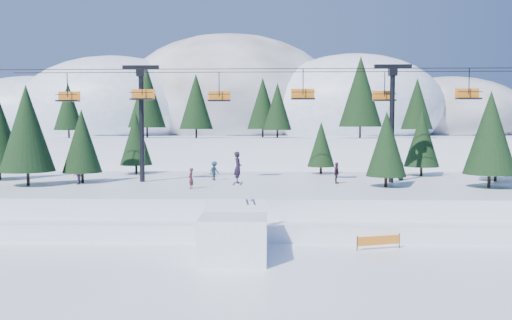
{
  "coord_description": "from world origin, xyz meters",
  "views": [
    {
      "loc": [
        2.41,
        -25.9,
        7.18
      ],
      "look_at": [
        1.48,
        6.0,
        5.2
      ],
      "focal_mm": 35.0,
      "sensor_mm": 36.0,
      "label": 1
    }
  ],
  "objects_px": {
    "banner_near": "(379,241)",
    "chairlift": "(265,105)",
    "jump_kicker": "(234,233)",
    "banner_far": "(363,230)"
  },
  "relations": [
    {
      "from": "jump_kicker",
      "to": "banner_near",
      "type": "xyz_separation_m",
      "value": [
        8.46,
        2.04,
        -0.81
      ]
    },
    {
      "from": "chairlift",
      "to": "banner_far",
      "type": "height_order",
      "value": "chairlift"
    },
    {
      "from": "chairlift",
      "to": "banner_near",
      "type": "xyz_separation_m",
      "value": [
        6.96,
        -14.4,
        -8.78
      ]
    },
    {
      "from": "jump_kicker",
      "to": "banner_far",
      "type": "relative_size",
      "value": 2.1
    },
    {
      "from": "jump_kicker",
      "to": "chairlift",
      "type": "relative_size",
      "value": 0.13
    },
    {
      "from": "chairlift",
      "to": "banner_far",
      "type": "bearing_deg",
      "value": -59.55
    },
    {
      "from": "banner_near",
      "to": "banner_far",
      "type": "distance_m",
      "value": 3.12
    },
    {
      "from": "jump_kicker",
      "to": "banner_far",
      "type": "height_order",
      "value": "jump_kicker"
    },
    {
      "from": "chairlift",
      "to": "banner_near",
      "type": "distance_m",
      "value": 18.24
    },
    {
      "from": "banner_near",
      "to": "chairlift",
      "type": "bearing_deg",
      "value": 115.81
    }
  ]
}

